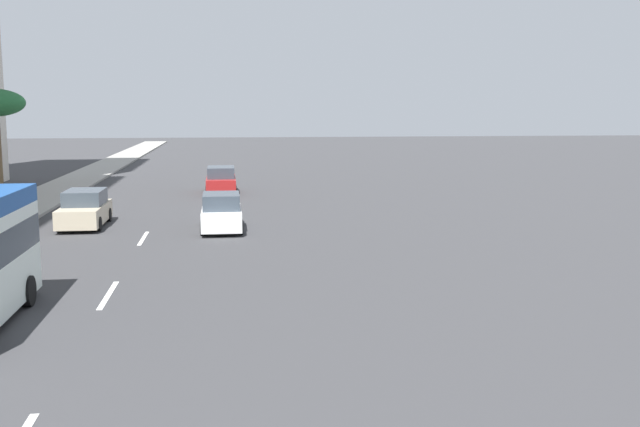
{
  "coord_description": "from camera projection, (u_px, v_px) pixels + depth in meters",
  "views": [
    {
      "loc": [
        -5.67,
        -3.39,
        5.33
      ],
      "look_at": [
        16.14,
        -6.27,
        2.13
      ],
      "focal_mm": 40.67,
      "sensor_mm": 36.0,
      "label": 1
    }
  ],
  "objects": [
    {
      "name": "ground_plane",
      "position": [
        158.0,
        214.0,
        36.79
      ],
      "size": [
        198.0,
        198.0,
        0.0
      ],
      "primitive_type": "plane",
      "color": "#38383A"
    },
    {
      "name": "car_fifth",
      "position": [
        222.0,
        213.0,
        31.84
      ],
      "size": [
        4.13,
        1.79,
        1.65
      ],
      "color": "white",
      "rests_on": "ground_plane"
    },
    {
      "name": "sidewalk_right",
      "position": [
        6.0,
        216.0,
        35.82
      ],
      "size": [
        162.0,
        3.42,
        0.15
      ],
      "primitive_type": "cube",
      "color": "#9E9B93",
      "rests_on": "ground_plane"
    },
    {
      "name": "car_fourth",
      "position": [
        221.0,
        181.0,
        45.82
      ],
      "size": [
        4.78,
        1.89,
        1.69
      ],
      "color": "#A51E1E",
      "rests_on": "ground_plane"
    },
    {
      "name": "lane_stripe_far",
      "position": [
        143.0,
        238.0,
        29.95
      ],
      "size": [
        3.2,
        0.16,
        0.01
      ],
      "primitive_type": "cube",
      "color": "silver",
      "rests_on": "ground_plane"
    },
    {
      "name": "lane_stripe_mid",
      "position": [
        108.0,
        295.0,
        20.86
      ],
      "size": [
        3.2,
        0.16,
        0.01
      ],
      "primitive_type": "cube",
      "color": "silver",
      "rests_on": "ground_plane"
    },
    {
      "name": "car_lead",
      "position": [
        85.0,
        209.0,
        32.94
      ],
      "size": [
        4.54,
        1.87,
        1.65
      ],
      "rotation": [
        0.0,
        0.0,
        3.14
      ],
      "color": "beige",
      "rests_on": "ground_plane"
    }
  ]
}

